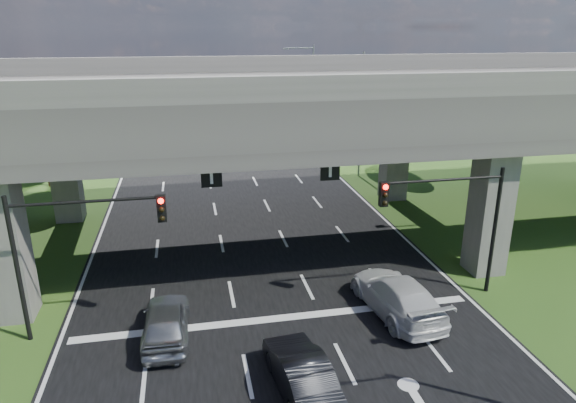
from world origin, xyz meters
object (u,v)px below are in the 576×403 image
object	(u,v)px
car_dark	(301,371)
car_white	(397,295)
signal_left	(74,238)
car_silver	(166,321)
streetlight_far	(357,106)
streetlight_beyond	(309,85)
signal_right	(453,211)

from	to	relation	value
car_dark	car_white	size ratio (longest dim) A/B	0.79
signal_left	car_silver	xyz separation A→B (m)	(3.18, -0.98, -3.39)
streetlight_far	car_dark	bearing A→B (deg)	-112.16
streetlight_far	car_white	size ratio (longest dim) A/B	1.77
signal_left	streetlight_beyond	xyz separation A→B (m)	(17.92, 36.06, 1.66)
streetlight_far	car_silver	bearing A→B (deg)	-125.01
streetlight_beyond	car_white	world-z (taller)	streetlight_beyond
car_silver	signal_left	bearing A→B (deg)	-15.50
signal_right	signal_left	size ratio (longest dim) A/B	1.00
streetlight_far	signal_right	bearing A→B (deg)	-96.47
car_silver	car_white	bearing A→B (deg)	-178.08
streetlight_beyond	car_silver	world-z (taller)	streetlight_beyond
signal_left	streetlight_beyond	bearing A→B (deg)	63.57
signal_right	car_silver	bearing A→B (deg)	-175.48
signal_left	car_dark	xyz separation A→B (m)	(7.70, -5.04, -3.42)
signal_left	streetlight_far	size ratio (longest dim) A/B	0.60
signal_right	signal_left	xyz separation A→B (m)	(-15.65, 0.00, 0.00)
signal_right	car_white	world-z (taller)	signal_right
streetlight_beyond	car_silver	size ratio (longest dim) A/B	2.23
streetlight_far	car_dark	distance (m)	27.57
signal_right	signal_left	distance (m)	15.65
car_dark	car_silver	bearing A→B (deg)	-47.73
car_dark	signal_left	bearing A→B (deg)	-39.02
streetlight_beyond	car_dark	size ratio (longest dim) A/B	2.24
streetlight_beyond	car_silver	bearing A→B (deg)	-111.70
signal_right	car_white	size ratio (longest dim) A/B	1.06
streetlight_beyond	car_dark	xyz separation A→B (m)	(-10.22, -41.10, -5.08)
streetlight_far	streetlight_beyond	size ratio (longest dim) A/B	1.00
signal_right	signal_left	world-z (taller)	same
streetlight_beyond	signal_right	bearing A→B (deg)	-93.61
signal_right	streetlight_beyond	xyz separation A→B (m)	(2.27, 36.06, 1.66)
signal_right	car_dark	distance (m)	10.01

